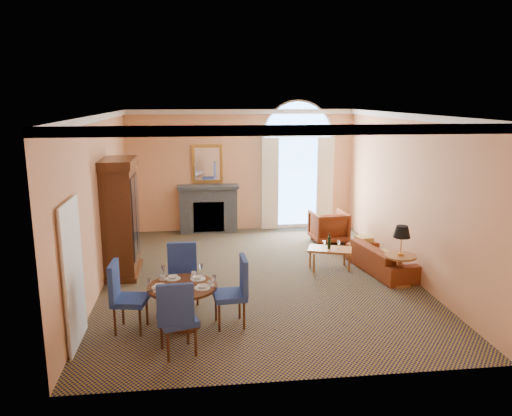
{
  "coord_description": "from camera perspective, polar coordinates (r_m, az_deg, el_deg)",
  "views": [
    {
      "loc": [
        -1.18,
        -9.34,
        3.51
      ],
      "look_at": [
        0.0,
        0.5,
        1.3
      ],
      "focal_mm": 35.0,
      "sensor_mm": 36.0,
      "label": 1
    }
  ],
  "objects": [
    {
      "name": "dining_chair_west",
      "position": [
        7.89,
        -15.01,
        -9.29
      ],
      "size": [
        0.57,
        0.57,
        1.11
      ],
      "rotation": [
        0.0,
        0.0,
        -1.74
      ],
      "color": "navy",
      "rests_on": "ground"
    },
    {
      "name": "dining_table",
      "position": [
        7.89,
        -8.39,
        -9.83
      ],
      "size": [
        1.08,
        1.08,
        0.88
      ],
      "color": "#381C0C",
      "rests_on": "ground"
    },
    {
      "name": "armoire",
      "position": [
        10.25,
        -15.29,
        -1.3
      ],
      "size": [
        0.67,
        1.2,
        2.35
      ],
      "color": "#381C0C",
      "rests_on": "ground"
    },
    {
      "name": "armchair",
      "position": [
        12.43,
        8.29,
        -2.12
      ],
      "size": [
        0.9,
        0.92,
        0.78
      ],
      "primitive_type": "imported",
      "rotation": [
        0.0,
        0.0,
        3.23
      ],
      "color": "maroon",
      "rests_on": "ground"
    },
    {
      "name": "dining_chair_north",
      "position": [
        8.58,
        -8.4,
        -7.19
      ],
      "size": [
        0.61,
        0.61,
        1.11
      ],
      "rotation": [
        0.0,
        0.0,
        2.85
      ],
      "color": "navy",
      "rests_on": "ground"
    },
    {
      "name": "ground",
      "position": [
        10.05,
        0.34,
        -7.88
      ],
      "size": [
        7.5,
        7.5,
        0.0
      ],
      "primitive_type": "plane",
      "color": "#111335",
      "rests_on": "ground"
    },
    {
      "name": "sofa",
      "position": [
        10.59,
        14.22,
        -5.65
      ],
      "size": [
        1.03,
        1.94,
        0.54
      ],
      "primitive_type": "imported",
      "rotation": [
        0.0,
        0.0,
        1.74
      ],
      "color": "maroon",
      "rests_on": "ground"
    },
    {
      "name": "dining_chair_south",
      "position": [
        7.0,
        -9.05,
        -11.89
      ],
      "size": [
        0.61,
        0.61,
        1.11
      ],
      "rotation": [
        0.0,
        0.0,
        0.29
      ],
      "color": "navy",
      "rests_on": "ground"
    },
    {
      "name": "room_envelope",
      "position": [
        10.12,
        -0.26,
        6.9
      ],
      "size": [
        6.04,
        7.52,
        3.45
      ],
      "color": "#E8A16E",
      "rests_on": "ground"
    },
    {
      "name": "side_table",
      "position": [
        9.8,
        16.22,
        -4.51
      ],
      "size": [
        0.59,
        0.59,
        1.14
      ],
      "color": "#9B5E2E",
      "rests_on": "ground"
    },
    {
      "name": "coffee_table",
      "position": [
        10.47,
        8.44,
        -4.76
      ],
      "size": [
        0.99,
        0.75,
        0.77
      ],
      "rotation": [
        0.0,
        0.0,
        -0.33
      ],
      "color": "#9B5E2E",
      "rests_on": "ground"
    },
    {
      "name": "dining_chair_east",
      "position": [
        7.84,
        -2.25,
        -8.99
      ],
      "size": [
        0.54,
        0.53,
        1.11
      ],
      "rotation": [
        0.0,
        0.0,
        1.66
      ],
      "color": "navy",
      "rests_on": "ground"
    }
  ]
}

